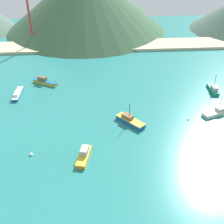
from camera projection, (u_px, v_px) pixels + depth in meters
ground at (83, 168)px, 72.78m from camera, size 260.00×280.00×0.50m
fishing_boat_0 at (213, 89)px, 105.31m from camera, size 2.80×8.55×6.50m
fishing_boat_3 at (130, 120)px, 88.40m from camera, size 8.66×9.22×6.57m
fishing_boat_4 at (18, 94)px, 102.75m from camera, size 2.31×9.77×1.91m
fishing_boat_5 at (45, 81)px, 110.34m from camera, size 9.97×6.60×2.66m
fishing_boat_6 at (84, 155)px, 75.13m from camera, size 4.32×8.57×2.56m
fishing_boat_7 at (217, 112)px, 92.70m from camera, size 10.24×5.88×6.56m
buoy_0 at (189, 120)px, 90.19m from camera, size 0.65×0.65×0.65m
buoy_1 at (31, 155)px, 76.31m from camera, size 0.99×0.99×0.99m
beach_strip at (86, 46)px, 143.35m from camera, size 247.00×14.83×1.20m
radio_tower at (28, 12)px, 135.94m from camera, size 3.29×2.63×32.91m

